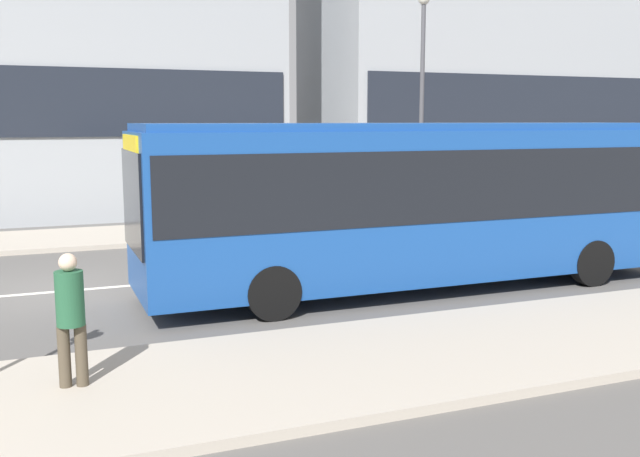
{
  "coord_description": "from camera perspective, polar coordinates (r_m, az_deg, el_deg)",
  "views": [
    {
      "loc": [
        -0.24,
        -14.8,
        3.39
      ],
      "look_at": [
        4.86,
        -2.06,
        1.3
      ],
      "focal_mm": 40.0,
      "sensor_mm": 36.0,
      "label": 1
    }
  ],
  "objects": [
    {
      "name": "parked_car_1",
      "position": [
        26.09,
        23.62,
        1.83
      ],
      "size": [
        3.98,
        1.69,
        1.27
      ],
      "color": "black",
      "rests_on": "ground_plane"
    },
    {
      "name": "lane_centerline",
      "position": [
        15.18,
        -20.39,
        -4.76
      ],
      "size": [
        41.8,
        0.16,
        0.01
      ],
      "color": "silver",
      "rests_on": "ground_plane"
    },
    {
      "name": "sidewalk_far",
      "position": [
        21.31,
        -20.87,
        -0.87
      ],
      "size": [
        44.0,
        3.5,
        0.13
      ],
      "color": "#B2A899",
      "rests_on": "ground_plane"
    },
    {
      "name": "pedestrian_near_stop",
      "position": [
        9.25,
        -19.34,
        -6.3
      ],
      "size": [
        0.35,
        0.34,
        1.67
      ],
      "rotation": [
        0.0,
        0.0,
        -0.14
      ],
      "color": "#4C4233",
      "rests_on": "sidewalk_near"
    },
    {
      "name": "city_bus",
      "position": [
        14.4,
        7.84,
        2.72
      ],
      "size": [
        11.18,
        2.59,
        3.33
      ],
      "rotation": [
        0.0,
        0.0,
        0.1
      ],
      "color": "#194793",
      "rests_on": "ground_plane"
    },
    {
      "name": "ground_plane",
      "position": [
        15.18,
        -20.39,
        -4.78
      ],
      "size": [
        120.0,
        120.0,
        0.0
      ],
      "primitive_type": "plane",
      "color": "#595654"
    },
    {
      "name": "sidewalk_near",
      "position": [
        9.18,
        -19.29,
        -13.07
      ],
      "size": [
        44.0,
        3.5,
        0.13
      ],
      "color": "#B2A899",
      "rests_on": "ground_plane"
    },
    {
      "name": "apartment_block_right_tower",
      "position": [
        34.66,
        15.23,
        15.08
      ],
      "size": [
        18.56,
        6.77,
        14.88
      ],
      "color": "#9EA3A8",
      "rests_on": "ground_plane"
    },
    {
      "name": "parked_car_0",
      "position": [
        23.06,
        14.95,
        1.44
      ],
      "size": [
        4.06,
        1.74,
        1.25
      ],
      "color": "maroon",
      "rests_on": "ground_plane"
    },
    {
      "name": "apartment_block_left_tower",
      "position": [
        27.93,
        -17.82,
        16.07
      ],
      "size": [
        12.73,
        6.65,
        14.37
      ],
      "color": "#9EA3A8",
      "rests_on": "ground_plane"
    },
    {
      "name": "street_lamp",
      "position": [
        23.27,
        8.17,
        11.28
      ],
      "size": [
        0.36,
        0.36,
        7.17
      ],
      "color": "#4C4C51",
      "rests_on": "sidewalk_far"
    }
  ]
}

